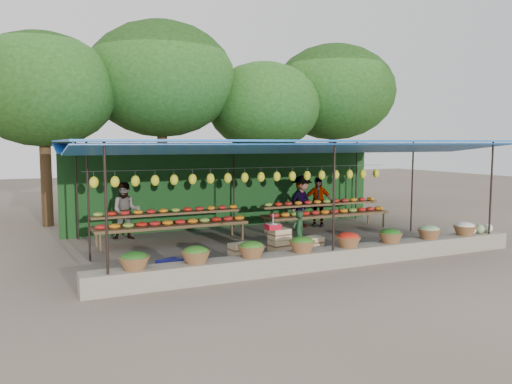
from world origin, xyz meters
name	(u,v)px	position (x,y,z in m)	size (l,w,h in m)	color
ground	(274,244)	(0.00, 0.00, 0.00)	(60.00, 60.00, 0.00)	brown
stone_curb	(329,258)	(0.00, -2.75, 0.20)	(10.60, 0.55, 0.40)	#655C51
stall_canopy	(273,146)	(0.00, 0.07, 2.68)	(10.80, 6.60, 2.82)	black
produce_baskets	(326,242)	(-0.10, -2.75, 0.56)	(8.98, 0.58, 0.34)	brown
netting_backdrop	(231,189)	(0.00, 3.15, 1.25)	(10.60, 0.06, 2.50)	#18441C
tree_row	(214,91)	(0.50, 6.09, 4.70)	(16.51, 5.50, 7.12)	#3B2715
fruit_table_left	(171,221)	(-2.49, 1.35, 0.61)	(4.21, 0.95, 0.93)	#4F381F
fruit_table_right	(325,211)	(2.51, 1.35, 0.61)	(4.21, 0.95, 0.93)	#4F381F
crate_counter	(278,248)	(-0.81, -1.85, 0.31)	(2.39, 0.39, 0.77)	tan
weighing_scale	(273,226)	(-0.95, -1.85, 0.86)	(0.34, 0.34, 0.36)	red
vendor_seated	(298,233)	(-0.06, -1.45, 0.54)	(0.40, 0.26, 1.09)	#18361C
customer_left	(126,211)	(-3.55, 2.33, 0.82)	(0.80, 0.62, 1.65)	slate
customer_mid	(302,201)	(2.05, 2.03, 0.85)	(1.10, 0.63, 1.70)	slate
customer_right	(318,202)	(2.64, 2.02, 0.81)	(0.95, 0.39, 1.62)	slate
blue_crate_front	(170,267)	(-3.39, -1.83, 0.15)	(0.49, 0.35, 0.29)	navy
blue_crate_back	(133,270)	(-4.13, -1.72, 0.14)	(0.45, 0.32, 0.27)	navy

